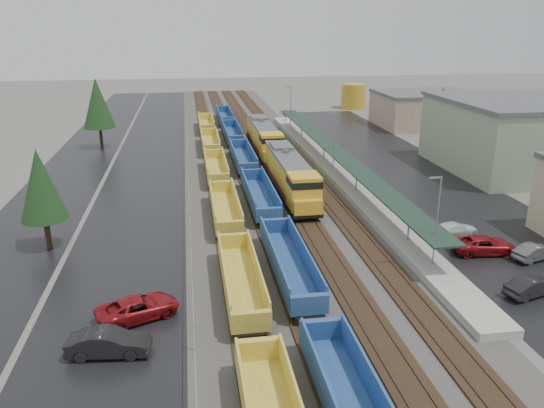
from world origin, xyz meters
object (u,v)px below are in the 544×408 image
Objects in this scene: well_string_blue at (259,196)px; storage_tank at (353,96)px; parked_car_west_c at (138,308)px; parked_car_east_a at (531,287)px; parked_car_east_e at (535,252)px; locomotive_lead at (290,175)px; parked_car_east_b at (484,245)px; locomotive_trail at (264,138)px; parked_car_west_b at (109,343)px; well_string_yellow at (225,209)px; parked_car_east_c at (455,230)px.

storage_tank is at bearing 64.71° from well_string_blue.
parked_car_west_c is at bearing -117.24° from well_string_blue.
well_string_blue is at bearing -51.33° from parked_car_west_c.
parked_car_east_a is 7.02m from parked_car_east_e.
well_string_blue reaches higher than parked_car_east_e.
storage_tank is 96.90m from parked_car_west_c.
parked_car_east_b is at bearing -53.74° from locomotive_lead.
locomotive_trail is 49.49m from storage_tank.
locomotive_trail reaches higher than parked_car_west_c.
parked_car_east_b is at bearing -65.68° from parked_car_west_b.
parked_car_west_c is 28.20m from parked_car_east_a.
parked_car_east_b is at bearing -28.80° from well_string_yellow.
parked_car_east_b is (30.14, 10.29, -0.06)m from parked_car_west_b.
locomotive_lead is 1.00× the size of locomotive_trail.
parked_car_west_c is 1.34× the size of parked_car_east_e.
locomotive_trail is 41.74m from parked_car_east_b.
well_string_blue is at bearing 42.40° from well_string_yellow.
storage_tank is at bearing 57.03° from locomotive_trail.
well_string_yellow is 24.57m from parked_car_east_b.
parked_car_west_c is 1.29× the size of parked_car_east_a.
parked_car_west_c is (-7.20, -18.10, -0.38)m from well_string_yellow.
well_string_blue is 20.44m from parked_car_east_c.
locomotive_lead is 29.07m from parked_car_west_c.
parked_car_east_e is at bearing -106.36° from parked_car_west_c.
parked_car_west_c is (-42.14, -87.24, -2.00)m from storage_tank.
parked_car_west_b is 1.14× the size of parked_car_east_a.
locomotive_lead is 33.23m from parked_car_west_b.
parked_car_east_e is at bearing -49.87° from locomotive_lead.
parked_car_west_b is 4.26m from parked_car_west_c.
parked_car_east_b is at bearing -20.38° from parked_car_east_a.
locomotive_lead is 4.19× the size of parked_car_west_b.
parked_car_east_a is 0.79× the size of parked_car_east_b.
parked_car_east_c is at bearing 15.74° from parked_car_east_b.
parked_car_west_c is 1.18× the size of parked_car_east_c.
parked_car_east_c is at bearing -20.85° from well_string_yellow.
well_string_blue is 21.42× the size of parked_car_west_c.
well_string_yellow is at bearing 44.65° from parked_car_east_e.
parked_car_east_a is 11.43m from parked_car_east_c.
parked_car_west_c is at bearing 71.30° from parked_car_east_a.
well_string_yellow is 28.55m from parked_car_east_a.
parked_car_east_b is 1.31× the size of parked_car_east_e.
locomotive_lead is at bearing -90.00° from locomotive_trail.
locomotive_lead is 26.64m from parked_car_east_e.
parked_car_west_b is at bearing 101.76° from parked_car_east_c.
well_string_yellow is at bearing 55.17° from parked_car_east_c.
well_string_blue is (-4.00, -23.96, -1.31)m from locomotive_trail.
well_string_blue is 72.44m from storage_tank.
parked_car_west_b is 31.85m from parked_car_east_b.
well_string_yellow reaches higher than parked_car_east_e.
well_string_yellow is 77.48m from storage_tank.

